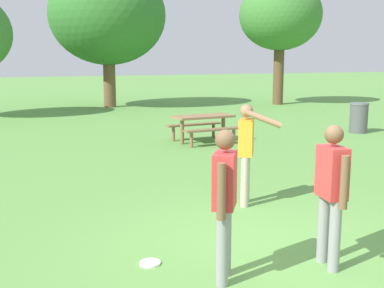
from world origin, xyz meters
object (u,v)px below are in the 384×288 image
(tree_slender_mid, at_px, (280,16))
(person_bystander, at_px, (331,187))
(picnic_table_near, at_px, (203,123))
(frisbee, at_px, (150,263))
(person_thrower, at_px, (224,196))
(person_catcher, at_px, (247,147))
(tree_far_right, at_px, (107,15))
(trash_can_beside_table, at_px, (359,118))

(tree_slender_mid, bearing_deg, person_bystander, -122.09)
(person_bystander, xyz_separation_m, picnic_table_near, (2.16, 8.01, -0.38))
(frisbee, xyz_separation_m, tree_slender_mid, (12.34, 15.85, 4.45))
(person_thrower, xyz_separation_m, person_bystander, (1.26, -0.17, 0.00))
(person_catcher, distance_m, picnic_table_near, 5.89)
(person_thrower, distance_m, tree_slender_mid, 20.59)
(person_catcher, bearing_deg, person_bystander, -97.57)
(tree_far_right, bearing_deg, trash_can_beside_table, -64.69)
(person_thrower, bearing_deg, tree_far_right, 79.57)
(person_thrower, xyz_separation_m, picnic_table_near, (3.41, 7.84, -0.38))
(person_thrower, bearing_deg, picnic_table_near, 66.49)
(person_thrower, xyz_separation_m, tree_far_right, (3.43, 18.65, 3.42))
(picnic_table_near, xyz_separation_m, tree_far_right, (0.02, 10.81, 3.79))
(person_bystander, xyz_separation_m, tree_far_right, (2.18, 18.82, 3.42))
(tree_far_right, height_order, tree_slender_mid, tree_far_right)
(person_thrower, height_order, trash_can_beside_table, person_thrower)
(picnic_table_near, bearing_deg, tree_far_right, 89.88)
(frisbee, distance_m, picnic_table_near, 8.21)
(person_thrower, height_order, tree_far_right, tree_far_right)
(person_catcher, relative_size, frisbee, 6.60)
(tree_far_right, xyz_separation_m, tree_slender_mid, (8.30, -2.11, 0.10))
(trash_can_beside_table, relative_size, tree_far_right, 0.14)
(person_bystander, xyz_separation_m, frisbee, (-1.85, 0.87, -0.93))
(person_bystander, height_order, frisbee, person_bystander)
(person_thrower, height_order, tree_slender_mid, tree_slender_mid)
(person_catcher, xyz_separation_m, person_bystander, (-0.32, -2.42, -0.02))
(person_catcher, xyz_separation_m, tree_far_right, (1.86, 16.40, 3.40))
(trash_can_beside_table, bearing_deg, person_catcher, -143.98)
(person_bystander, height_order, picnic_table_near, person_bystander)
(person_catcher, bearing_deg, tree_far_right, 83.55)
(person_thrower, relative_size, person_bystander, 1.00)
(picnic_table_near, height_order, trash_can_beside_table, trash_can_beside_table)
(person_bystander, distance_m, picnic_table_near, 8.30)
(person_thrower, height_order, frisbee, person_thrower)
(trash_can_beside_table, distance_m, tree_slender_mid, 10.37)
(tree_far_right, bearing_deg, person_thrower, -100.43)
(picnic_table_near, relative_size, tree_slender_mid, 0.28)
(tree_far_right, bearing_deg, picnic_table_near, -90.12)
(frisbee, relative_size, tree_far_right, 0.04)
(person_bystander, relative_size, tree_slender_mid, 0.26)
(person_catcher, height_order, tree_far_right, tree_far_right)
(person_thrower, distance_m, frisbee, 1.31)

